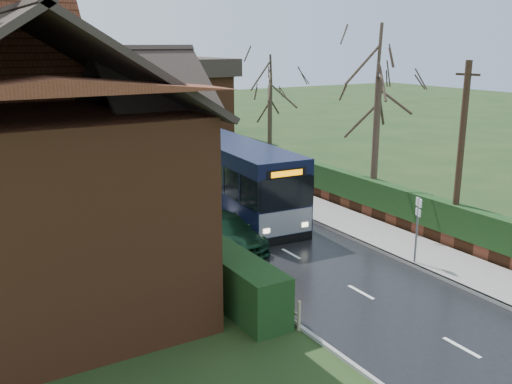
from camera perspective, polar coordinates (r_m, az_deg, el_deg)
ground at (r=20.37m, az=6.73°, el=-7.95°), size 140.00×140.00×0.00m
road at (r=28.48m, az=-5.58°, el=-1.23°), size 6.00×100.00×0.02m
pavement at (r=30.44m, az=1.66°, el=0.01°), size 2.50×100.00×0.14m
kerb_right at (r=29.83m, az=-0.28°, el=-0.29°), size 0.12×100.00×0.14m
kerb_left at (r=27.36m, az=-11.36°, el=-2.03°), size 0.12×100.00×0.10m
front_hedge at (r=22.38m, az=-9.14°, el=-3.73°), size 1.20×16.00×1.60m
picket_fence at (r=22.76m, az=-7.35°, el=-4.28°), size 0.10×16.00×0.90m
right_wall_hedge at (r=31.05m, az=4.09°, el=2.08°), size 0.60×50.00×1.80m
brick_house at (r=20.08m, az=-22.24°, el=3.75°), size 9.30×14.60×10.30m
bus at (r=27.10m, az=-2.78°, el=1.63°), size 3.26×11.22×3.37m
car_silver at (r=25.97m, az=-6.72°, el=-1.39°), size 1.74×3.85×1.28m
car_green at (r=22.42m, az=-3.00°, el=-3.96°), size 1.92×4.43×1.27m
car_distant at (r=59.96m, az=-18.17°, el=7.22°), size 2.54×4.30×1.34m
bus_stop_sign at (r=21.01m, az=15.85°, el=-2.82°), size 0.19×0.38×2.56m
telegraph_pole at (r=22.80m, az=19.75°, el=3.32°), size 0.27×0.92×7.21m
tree_right_near at (r=25.89m, az=12.27°, el=12.16°), size 4.21×4.21×9.09m
tree_right_far at (r=35.39m, az=1.42°, el=11.17°), size 3.88×3.88×7.49m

